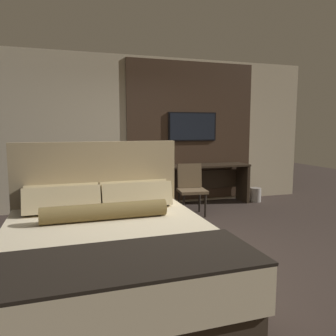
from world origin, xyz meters
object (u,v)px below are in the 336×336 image
Objects in this scene: waste_bin at (255,195)px; vase_tall at (165,159)px; desk at (196,177)px; desk_chair at (191,185)px; tv at (192,127)px; bed at (109,249)px.

vase_tall is at bearing 173.22° from waste_bin.
desk reaches higher than waste_bin.
desk is 0.72m from desk_chair.
tv is 3.53× the size of waste_bin.
desk is 2.41× the size of desk_chair.
desk_chair is at bearing -119.20° from desk.
tv reaches higher than desk.
desk_chair reaches higher than desk.
bed is 3.81m from tv.
desk_chair is (1.69, 2.18, 0.16)m from bed.
vase_tall is (1.43, 2.87, 0.54)m from bed.
desk is 1.31m from waste_bin.
vase_tall is (-0.61, 0.06, 0.36)m from desk.
tv is at bearing 164.01° from waste_bin.
desk is 0.71m from vase_tall.
tv is 4.21× the size of vase_tall.
desk_chair is (-0.35, -0.82, -1.00)m from tv.
desk_chair is at bearing -69.27° from vase_tall.
vase_tall reaches higher than desk.
vase_tall reaches higher than desk_chair.
bed is 9.67× the size of vase_tall.
bed is 2.63× the size of desk_chair.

